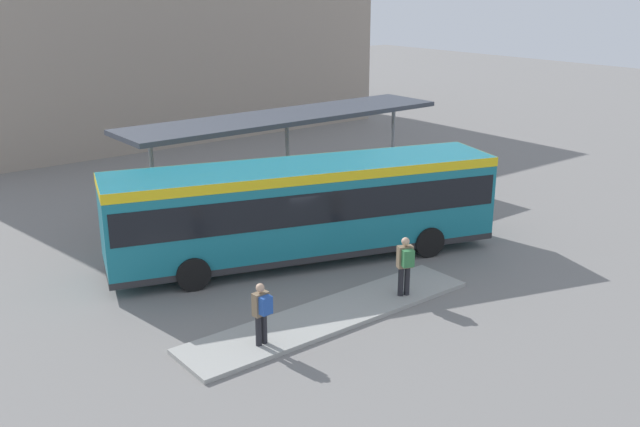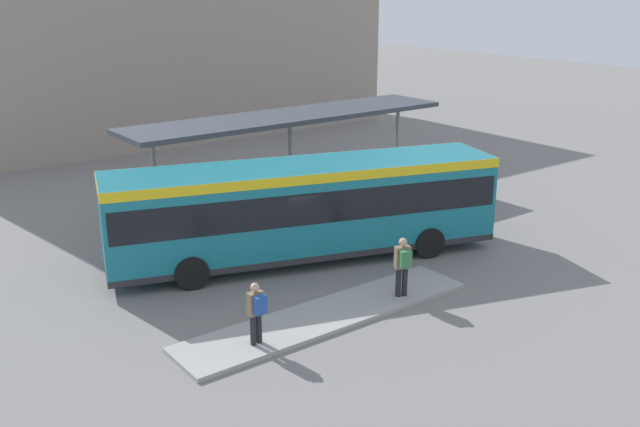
# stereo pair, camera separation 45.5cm
# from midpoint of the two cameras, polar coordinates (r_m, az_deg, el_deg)

# --- Properties ---
(ground_plane) EXTENTS (120.00, 120.00, 0.00)m
(ground_plane) POSITION_cam_midpoint_polar(r_m,az_deg,el_deg) (23.19, -0.66, -3.62)
(ground_plane) COLOR slate
(curb_island) EXTENTS (8.75, 1.80, 0.12)m
(curb_island) POSITION_cam_midpoint_polar(r_m,az_deg,el_deg) (19.27, 1.32, -8.12)
(curb_island) COLOR #9E9E99
(curb_island) RESTS_ON ground_plane
(city_bus) EXTENTS (12.62, 6.25, 3.15)m
(city_bus) POSITION_cam_midpoint_polar(r_m,az_deg,el_deg) (22.58, -0.66, 0.73)
(city_bus) COLOR #197284
(city_bus) RESTS_ON ground_plane
(pedestrian_waiting) EXTENTS (0.50, 0.54, 1.73)m
(pedestrian_waiting) POSITION_cam_midpoint_polar(r_m,az_deg,el_deg) (19.97, 7.30, -4.00)
(pedestrian_waiting) COLOR #232328
(pedestrian_waiting) RESTS_ON curb_island
(pedestrian_companion) EXTENTS (0.41, 0.43, 1.61)m
(pedestrian_companion) POSITION_cam_midpoint_polar(r_m,az_deg,el_deg) (17.33, -4.35, -7.69)
(pedestrian_companion) COLOR #232328
(pedestrian_companion) RESTS_ON curb_island
(bicycle_red) EXTENTS (0.48, 1.70, 0.74)m
(bicycle_red) POSITION_cam_midpoint_polar(r_m,az_deg,el_deg) (31.56, 10.71, 2.67)
(bicycle_red) COLOR black
(bicycle_red) RESTS_ON ground_plane
(bicycle_green) EXTENTS (0.48, 1.79, 0.77)m
(bicycle_green) POSITION_cam_midpoint_polar(r_m,az_deg,el_deg) (31.82, 9.40, 2.89)
(bicycle_green) COLOR black
(bicycle_green) RESTS_ON ground_plane
(station_shelter) EXTENTS (13.38, 2.83, 3.74)m
(station_shelter) POSITION_cam_midpoint_polar(r_m,az_deg,el_deg) (27.59, -1.98, 7.61)
(station_shelter) COLOR #383D47
(station_shelter) RESTS_ON ground_plane
(potted_planter_near_shelter) EXTENTS (0.79, 0.79, 1.32)m
(potted_planter_near_shelter) POSITION_cam_midpoint_polar(r_m,az_deg,el_deg) (27.34, 3.87, 1.27)
(potted_planter_near_shelter) COLOR slate
(potted_planter_near_shelter) RESTS_ON ground_plane
(station_building) EXTENTS (26.21, 12.76, 11.57)m
(station_building) POSITION_cam_midpoint_polar(r_m,az_deg,el_deg) (45.07, -13.70, 13.98)
(station_building) COLOR gray
(station_building) RESTS_ON ground_plane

